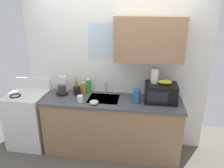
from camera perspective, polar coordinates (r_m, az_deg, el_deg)
kitchen_wall_assembly at (r=3.36m, az=2.53°, el=5.15°), size 2.86×0.42×2.50m
counter_unit at (r=3.45m, az=-0.05°, el=-10.83°), size 2.09×0.63×0.90m
sink_faucet at (r=3.45m, az=-1.55°, el=-0.91°), size 0.03×0.03×0.19m
stove_range at (r=3.89m, az=-20.94°, el=-8.54°), size 0.60×0.60×1.08m
microwave at (r=3.22m, az=12.72°, el=-2.28°), size 0.46×0.35×0.27m
banana_bunch at (r=3.16m, az=13.86°, el=0.53°), size 0.20×0.11×0.07m
paper_towel_roll at (r=3.18m, az=11.21°, el=2.25°), size 0.11×0.11×0.22m
coffee_maker at (r=3.50m, az=-12.92°, el=-0.95°), size 0.19×0.21×0.28m
dish_soap_bottle_green at (r=3.48m, az=-6.17°, el=-0.44°), size 0.07×0.07×0.25m
dish_soap_bottle_orange at (r=3.50m, az=-7.58°, el=-0.82°), size 0.06×0.06×0.20m
dish_soap_bottle_yellow at (r=3.51m, az=-9.34°, el=-0.53°), size 0.06×0.06×0.24m
cereal_canister at (r=3.13m, az=6.57°, el=-3.19°), size 0.10×0.10×0.21m
mug_white at (r=3.20m, az=-8.41°, el=-3.85°), size 0.08×0.08×0.09m
utensil_crock at (r=3.45m, az=-9.24°, el=-1.63°), size 0.11×0.11×0.30m
small_bowl at (r=3.09m, az=-4.80°, el=-4.83°), size 0.13×0.13×0.06m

